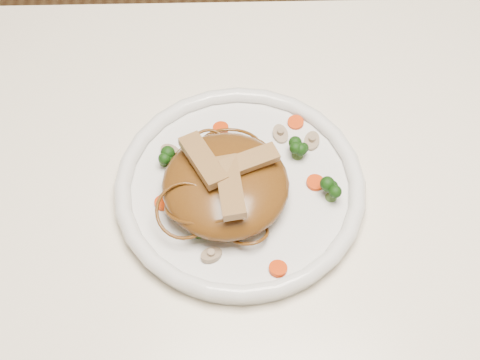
{
  "coord_description": "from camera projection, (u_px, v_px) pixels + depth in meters",
  "views": [
    {
      "loc": [
        -0.1,
        -0.36,
        1.42
      ],
      "look_at": [
        -0.09,
        0.06,
        0.78
      ],
      "focal_mm": 49.47,
      "sensor_mm": 36.0,
      "label": 1
    }
  ],
  "objects": [
    {
      "name": "table",
      "position": [
        313.0,
        276.0,
        0.84
      ],
      "size": [
        1.2,
        0.8,
        0.75
      ],
      "color": "white",
      "rests_on": "ground"
    },
    {
      "name": "plate",
      "position": [
        240.0,
        190.0,
        0.78
      ],
      "size": [
        0.39,
        0.39,
        0.02
      ],
      "primitive_type": "cylinder",
      "rotation": [
        0.0,
        0.0,
        -0.43
      ],
      "color": "white",
      "rests_on": "table"
    },
    {
      "name": "noodle_mound",
      "position": [
        226.0,
        185.0,
        0.75
      ],
      "size": [
        0.15,
        0.15,
        0.05
      ],
      "primitive_type": "ellipsoid",
      "rotation": [
        0.0,
        0.0,
        -0.03
      ],
      "color": "#5E3A11",
      "rests_on": "plate"
    },
    {
      "name": "chicken_a",
      "position": [
        249.0,
        161.0,
        0.73
      ],
      "size": [
        0.07,
        0.05,
        0.01
      ],
      "primitive_type": "cube",
      "rotation": [
        0.0,
        0.0,
        0.43
      ],
      "color": "#9E7A4A",
      "rests_on": "noodle_mound"
    },
    {
      "name": "chicken_b",
      "position": [
        203.0,
        160.0,
        0.73
      ],
      "size": [
        0.06,
        0.08,
        0.01
      ],
      "primitive_type": "cube",
      "rotation": [
        0.0,
        0.0,
        2.05
      ],
      "color": "#9E7A4A",
      "rests_on": "noodle_mound"
    },
    {
      "name": "chicken_c",
      "position": [
        230.0,
        187.0,
        0.71
      ],
      "size": [
        0.03,
        0.08,
        0.01
      ],
      "primitive_type": "cube",
      "rotation": [
        0.0,
        0.0,
        4.83
      ],
      "color": "#9E7A4A",
      "rests_on": "noodle_mound"
    },
    {
      "name": "broccoli_0",
      "position": [
        298.0,
        147.0,
        0.79
      ],
      "size": [
        0.04,
        0.04,
        0.03
      ],
      "primitive_type": null,
      "rotation": [
        0.0,
        0.0,
        -0.42
      ],
      "color": "#173E0D",
      "rests_on": "plate"
    },
    {
      "name": "broccoli_1",
      "position": [
        164.0,
        155.0,
        0.78
      ],
      "size": [
        0.03,
        0.03,
        0.03
      ],
      "primitive_type": null,
      "rotation": [
        0.0,
        0.0,
        0.03
      ],
      "color": "#173E0D",
      "rests_on": "plate"
    },
    {
      "name": "broccoli_2",
      "position": [
        198.0,
        228.0,
        0.73
      ],
      "size": [
        0.03,
        0.03,
        0.03
      ],
      "primitive_type": null,
      "rotation": [
        0.0,
        0.0,
        -0.32
      ],
      "color": "#173E0D",
      "rests_on": "plate"
    },
    {
      "name": "broccoli_3",
      "position": [
        333.0,
        189.0,
        0.75
      ],
      "size": [
        0.03,
        0.03,
        0.03
      ],
      "primitive_type": null,
      "rotation": [
        0.0,
        0.0,
        0.05
      ],
      "color": "#173E0D",
      "rests_on": "plate"
    },
    {
      "name": "carrot_0",
      "position": [
        296.0,
        122.0,
        0.83
      ],
      "size": [
        0.02,
        0.02,
        0.0
      ],
      "primitive_type": "cylinder",
      "rotation": [
        0.0,
        0.0,
        -0.03
      ],
      "color": "#CE3A07",
      "rests_on": "plate"
    },
    {
      "name": "carrot_1",
      "position": [
        163.0,
        203.0,
        0.76
      ],
      "size": [
        0.02,
        0.02,
        0.0
      ],
      "primitive_type": "cylinder",
      "rotation": [
        0.0,
        0.0,
        -0.12
      ],
      "color": "#CE3A07",
      "rests_on": "plate"
    },
    {
      "name": "carrot_2",
      "position": [
        315.0,
        183.0,
        0.78
      ],
      "size": [
        0.03,
        0.03,
        0.0
      ],
      "primitive_type": "cylinder",
      "rotation": [
        0.0,
        0.0,
        -0.34
      ],
      "color": "#CE3A07",
      "rests_on": "plate"
    },
    {
      "name": "carrot_3",
      "position": [
        221.0,
        128.0,
        0.82
      ],
      "size": [
        0.03,
        0.03,
        0.0
      ],
      "primitive_type": "cylinder",
      "rotation": [
        0.0,
        0.0,
        -0.36
      ],
      "color": "#CE3A07",
      "rests_on": "plate"
    },
    {
      "name": "carrot_4",
      "position": [
        278.0,
        269.0,
        0.72
      ],
      "size": [
        0.02,
        0.02,
        0.0
      ],
      "primitive_type": "cylinder",
      "rotation": [
        0.0,
        0.0,
        0.09
      ],
      "color": "#CE3A07",
      "rests_on": "plate"
    },
    {
      "name": "mushroom_0",
      "position": [
        211.0,
        255.0,
        0.72
      ],
      "size": [
        0.03,
        0.03,
        0.01
      ],
      "primitive_type": "cylinder",
      "rotation": [
        0.0,
        0.0,
        0.45
      ],
      "color": "tan",
      "rests_on": "plate"
    },
    {
      "name": "mushroom_1",
      "position": [
        312.0,
        141.0,
        0.81
      ],
      "size": [
        0.03,
        0.03,
        0.01
      ],
      "primitive_type": "cylinder",
      "rotation": [
        0.0,
        0.0,
        1.31
      ],
      "color": "tan",
      "rests_on": "plate"
    },
    {
      "name": "mushroom_2",
      "position": [
        170.0,
        152.0,
        0.8
      ],
      "size": [
        0.04,
        0.04,
        0.01
      ],
      "primitive_type": "cylinder",
      "rotation": [
        0.0,
        0.0,
        -0.72
      ],
      "color": "tan",
      "rests_on": "plate"
    },
    {
      "name": "mushroom_3",
      "position": [
        280.0,
        134.0,
        0.82
      ],
      "size": [
        0.03,
        0.03,
        0.01
      ],
      "primitive_type": "cylinder",
      "rotation": [
        0.0,
        0.0,
        1.8
      ],
      "color": "tan",
      "rests_on": "plate"
    }
  ]
}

